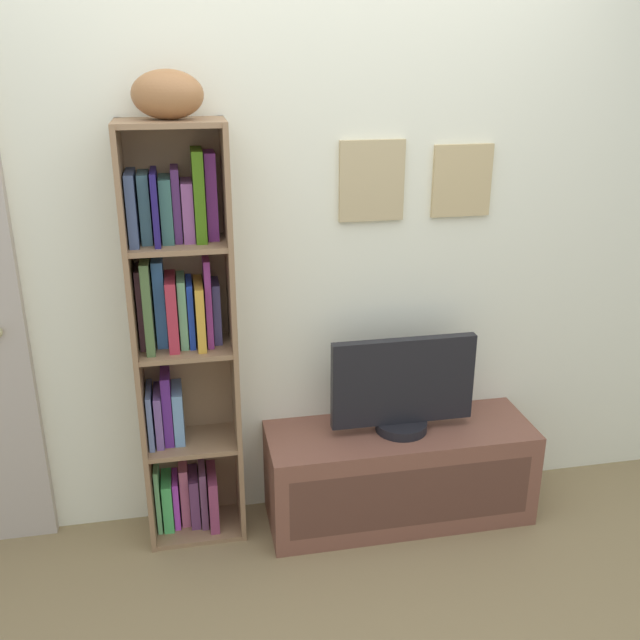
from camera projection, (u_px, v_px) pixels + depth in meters
name	position (u px, v px, depth m)	size (l,w,h in m)	color
back_wall	(300.00, 238.00, 2.89)	(4.80, 0.08, 2.45)	white
bookshelf	(181.00, 340.00, 2.81)	(0.39, 0.25, 1.71)	#8A694A
football	(167.00, 94.00, 2.45)	(0.25, 0.17, 0.17)	#956239
tv_stand	(399.00, 473.00, 3.11)	(1.14, 0.39, 0.43)	brown
television	(403.00, 387.00, 2.96)	(0.61, 0.22, 0.42)	black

